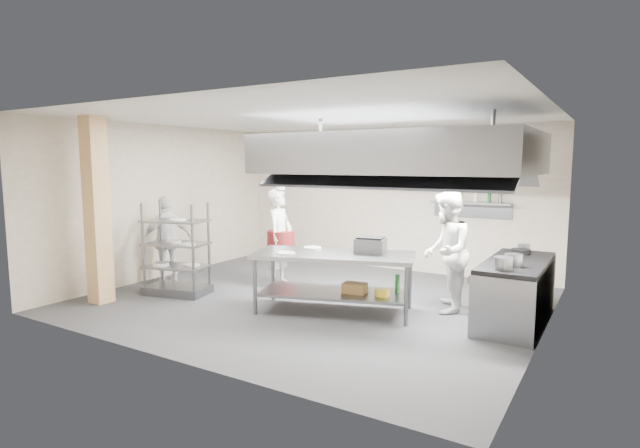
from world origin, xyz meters
The scene contains 23 objects.
floor centered at (0.00, 0.00, 0.00)m, with size 7.00×7.00×0.00m, color #373739.
ceiling centered at (0.00, 0.00, 3.00)m, with size 7.00×7.00×0.00m, color silver.
wall_back centered at (0.00, 3.00, 1.50)m, with size 7.00×7.00×0.00m, color #AFA08B.
wall_left centered at (-3.50, 0.00, 1.50)m, with size 6.00×6.00×0.00m, color #AFA08B.
wall_right centered at (3.50, 0.00, 1.50)m, with size 6.00×6.00×0.00m, color #AFA08B.
column centered at (-2.90, -1.90, 1.50)m, with size 0.30×0.30×3.00m, color #DDAC71.
exhaust_hood centered at (1.30, 0.40, 2.40)m, with size 4.00×2.50×0.60m, color gray.
hood_strip_a centered at (0.40, 0.40, 2.08)m, with size 1.60×0.12×0.04m, color white.
hood_strip_b centered at (2.20, 0.40, 2.08)m, with size 1.60×0.12×0.04m, color white.
wall_shelf centered at (1.80, 2.84, 1.50)m, with size 1.50×0.28×0.04m, color gray.
island centered at (0.61, -0.38, 0.46)m, with size 2.39×1.00×0.91m, color slate, non-canonical shape.
island_worktop centered at (0.61, -0.38, 0.88)m, with size 2.39×1.00×0.06m, color gray.
island_undershelf centered at (0.61, -0.38, 0.30)m, with size 2.20×0.90×0.04m, color slate.
pass_rack centered at (-2.23, -0.88, 0.79)m, with size 1.06×0.62×1.59m, color slate, non-canonical shape.
cooking_range centered at (3.08, 0.50, 0.42)m, with size 0.80×2.00×0.84m, color gray.
range_top centered at (3.08, 0.50, 0.87)m, with size 0.78×1.96×0.06m, color black.
chef_head centered at (-1.06, 0.53, 0.90)m, with size 0.65×0.43×1.79m, color silver.
chef_line centered at (2.06, 0.54, 0.93)m, with size 0.90×0.70×1.85m, color white.
chef_plating centered at (-3.00, -0.39, 0.83)m, with size 0.97×0.40×1.65m, color white.
griddle centered at (1.06, -0.05, 1.02)m, with size 0.44×0.34×0.22m, color slate.
wicker_basket centered at (0.93, -0.31, 0.40)m, with size 0.34×0.24×0.15m, color #97633C.
stockpot centered at (3.10, 0.09, 0.98)m, with size 0.23×0.23×0.16m, color gray.
plate_stack centered at (-2.23, -0.88, 0.51)m, with size 0.28×0.28×0.05m, color white.
Camera 1 is at (4.28, -6.84, 2.27)m, focal length 28.00 mm.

